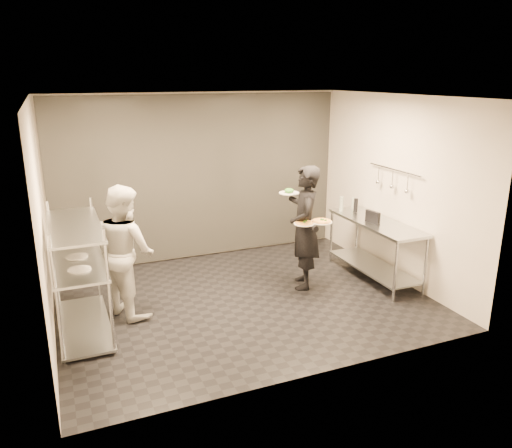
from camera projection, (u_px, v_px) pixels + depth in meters
name	position (u px, v px, depth m)	size (l,w,h in m)	color
room_shell	(216.00, 187.00, 7.71)	(5.00, 4.00, 2.80)	black
pass_rack	(79.00, 272.00, 6.06)	(0.60, 1.60, 1.50)	#ACAEB3
prep_counter	(375.00, 239.00, 7.70)	(0.60, 1.80, 0.92)	#ACAEB3
utensil_rail	(393.00, 180.00, 7.52)	(0.07, 1.20, 0.31)	#ACAEB3
waiter	(305.00, 228.00, 7.30)	(0.67, 0.44, 1.83)	black
chef	(125.00, 251.00, 6.48)	(0.85, 0.66, 1.75)	beige
pizza_plate_near	(304.00, 223.00, 7.05)	(0.30, 0.30, 0.05)	silver
pizza_plate_far	(322.00, 221.00, 7.09)	(0.31, 0.31, 0.05)	silver
salad_plate	(289.00, 192.00, 7.40)	(0.30, 0.30, 0.07)	silver
pos_monitor	(373.00, 217.00, 7.48)	(0.05, 0.26, 0.19)	black
bottle_green	(341.00, 204.00, 8.14)	(0.07, 0.07, 0.24)	gray
bottle_clear	(353.00, 203.00, 8.33)	(0.06, 0.06, 0.19)	gray
bottle_dark	(356.00, 205.00, 8.07)	(0.07, 0.07, 0.23)	black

